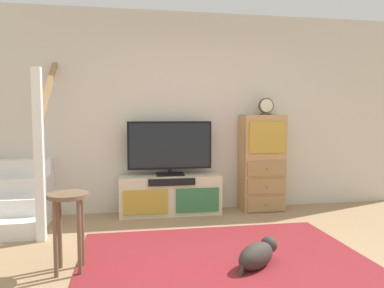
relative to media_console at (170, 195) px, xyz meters
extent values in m
cube|color=beige|center=(0.30, 0.27, 1.09)|extent=(6.40, 0.12, 2.70)
cube|color=maroon|center=(0.30, -1.59, -0.25)|extent=(2.60, 1.80, 0.01)
cube|color=beige|center=(0.00, 0.01, 0.00)|extent=(1.33, 0.36, 0.52)
cube|color=#B79333|center=(-0.33, -0.18, -0.04)|extent=(0.56, 0.02, 0.31)
cube|color=#337042|center=(0.33, -0.18, -0.04)|extent=(0.56, 0.02, 0.31)
cube|color=black|center=(0.00, -0.18, 0.20)|extent=(0.60, 0.02, 0.09)
cube|color=black|center=(0.00, 0.03, 0.27)|extent=(0.36, 0.22, 0.02)
cylinder|color=black|center=(0.00, 0.03, 0.31)|extent=(0.05, 0.05, 0.06)
cube|color=black|center=(0.00, 0.03, 0.66)|extent=(1.11, 0.05, 0.63)
cube|color=black|center=(0.00, 0.00, 0.66)|extent=(1.06, 0.01, 0.58)
cube|color=tan|center=(1.28, 0.02, 0.40)|extent=(0.58, 0.34, 1.32)
cube|color=#9C7949|center=(1.28, -0.16, -0.14)|extent=(0.53, 0.02, 0.20)
sphere|color=olive|center=(1.28, -0.18, -0.14)|extent=(0.03, 0.03, 0.03)
cube|color=#9C7949|center=(1.28, -0.16, 0.10)|extent=(0.53, 0.02, 0.20)
sphere|color=olive|center=(1.28, -0.18, 0.10)|extent=(0.03, 0.03, 0.03)
cube|color=#9C7949|center=(1.28, -0.16, 0.34)|extent=(0.53, 0.02, 0.20)
sphere|color=olive|center=(1.28, -0.18, 0.34)|extent=(0.03, 0.03, 0.03)
cube|color=#B79333|center=(1.28, -0.16, 0.76)|extent=(0.49, 0.02, 0.41)
cube|color=#4C3823|center=(1.31, 0.00, 1.07)|extent=(0.12, 0.08, 0.02)
cylinder|color=brown|center=(1.31, 0.00, 1.18)|extent=(0.21, 0.04, 0.21)
cylinder|color=beige|center=(1.31, -0.03, 1.18)|extent=(0.17, 0.01, 0.17)
cube|color=white|center=(-1.95, -0.40, -0.07)|extent=(0.90, 0.26, 0.38)
cube|color=white|center=(-1.95, -0.14, 0.03)|extent=(0.90, 0.26, 0.57)
cube|color=white|center=(-1.95, 0.12, 0.12)|extent=(0.90, 0.26, 0.76)
cube|color=white|center=(-1.95, 0.38, 0.22)|extent=(0.90, 0.26, 0.95)
cube|color=white|center=(-1.45, -0.79, 0.64)|extent=(0.09, 0.09, 1.80)
cube|color=#9E7547|center=(-1.45, -0.14, 1.44)|extent=(0.06, 1.33, 0.99)
cylinder|color=brown|center=(-1.13, -1.73, 0.06)|extent=(0.04, 0.04, 0.63)
cylinder|color=brown|center=(-0.94, -1.73, 0.06)|extent=(0.04, 0.04, 0.63)
cylinder|color=brown|center=(-1.13, -1.55, 0.06)|extent=(0.04, 0.04, 0.63)
cylinder|color=brown|center=(-0.94, -1.55, 0.06)|extent=(0.04, 0.04, 0.63)
cylinder|color=brown|center=(-1.04, -1.64, 0.39)|extent=(0.34, 0.34, 0.03)
ellipsoid|color=#332D28|center=(0.53, -1.85, -0.15)|extent=(0.47, 0.43, 0.22)
sphere|color=#332D28|center=(0.69, -1.72, -0.10)|extent=(0.15, 0.15, 0.15)
cylinder|color=#332D28|center=(0.36, -1.98, -0.18)|extent=(0.10, 0.09, 0.16)
camera|label=1|loc=(-0.54, -4.76, 1.06)|focal=34.30mm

